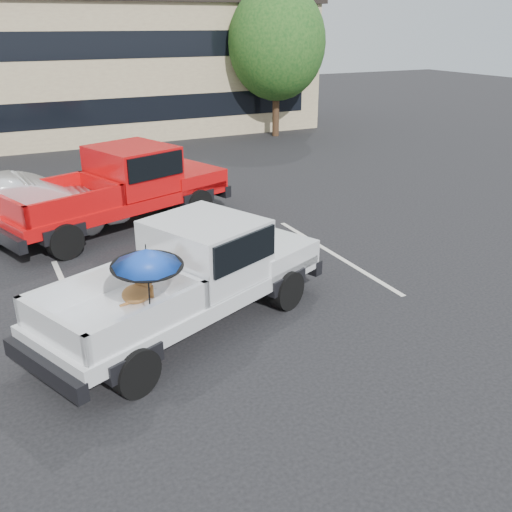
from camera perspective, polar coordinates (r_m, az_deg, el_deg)
The scene contains 9 objects.
ground at distance 10.64m, azimuth 0.31°, elevation -6.19°, with size 90.00×90.00×0.00m, color black.
stripe_left at distance 11.58m, azimuth -17.76°, elevation -4.83°, with size 0.12×5.00×0.01m, color silver.
stripe_right at distance 13.60m, azimuth 7.79°, elevation 0.19°, with size 0.12×5.00×0.01m, color silver.
motel_building at distance 30.04m, azimuth -15.32°, elevation 18.02°, with size 20.40×8.40×6.30m.
tree_right at distance 27.72m, azimuth 2.08°, elevation 20.52°, with size 4.46×4.46×6.78m.
tree_back at distance 33.92m, azimuth -9.66°, elevation 20.93°, with size 4.68×4.68×7.11m.
silver_pickup at distance 10.15m, azimuth -5.86°, elevation -1.20°, with size 6.00×4.03×2.06m.
red_pickup at distance 15.62m, azimuth -12.69°, elevation 7.17°, with size 6.68×4.14×2.08m.
silver_sedan at distance 15.47m, azimuth -22.07°, elevation 4.57°, with size 1.67×4.79×1.58m, color silver.
Camera 1 is at (-4.24, -8.34, 5.09)m, focal length 40.00 mm.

